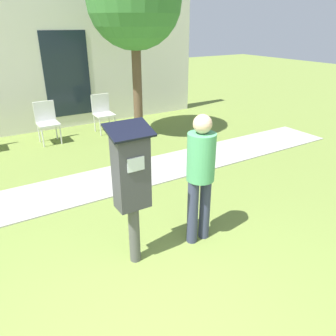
# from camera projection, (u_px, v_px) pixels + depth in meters

# --- Properties ---
(sidewalk) EXTENTS (12.00, 1.10, 0.02)m
(sidewalk) POSITION_uv_depth(u_px,v_px,m) (52.00, 195.00, 5.08)
(sidewalk) COLOR #A3A099
(sidewalk) RESTS_ON ground
(building_facade) EXTENTS (10.00, 0.26, 3.20)m
(building_facade) POSITION_uv_depth(u_px,v_px,m) (1.00, 65.00, 7.25)
(building_facade) COLOR silver
(building_facade) RESTS_ON ground
(parking_meter) EXTENTS (0.44, 0.31, 1.59)m
(parking_meter) POSITION_uv_depth(u_px,v_px,m) (132.00, 179.00, 3.30)
(parking_meter) COLOR #4C4C4C
(parking_meter) RESTS_ON ground
(person_standing) EXTENTS (0.32, 0.32, 1.58)m
(person_standing) POSITION_uv_depth(u_px,v_px,m) (201.00, 171.00, 3.70)
(person_standing) COLOR #333851
(person_standing) RESTS_ON ground
(outdoor_chair_middle) EXTENTS (0.44, 0.44, 0.90)m
(outdoor_chair_middle) POSITION_uv_depth(u_px,v_px,m) (47.00, 119.00, 7.16)
(outdoor_chair_middle) COLOR silver
(outdoor_chair_middle) RESTS_ON ground
(outdoor_chair_right) EXTENTS (0.44, 0.44, 0.90)m
(outdoor_chair_right) POSITION_uv_depth(u_px,v_px,m) (102.00, 110.00, 7.87)
(outdoor_chair_right) COLOR silver
(outdoor_chair_right) RESTS_ON ground
(tree) EXTENTS (1.90, 1.90, 3.82)m
(tree) POSITION_uv_depth(u_px,v_px,m) (134.00, 1.00, 6.48)
(tree) COLOR brown
(tree) RESTS_ON ground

